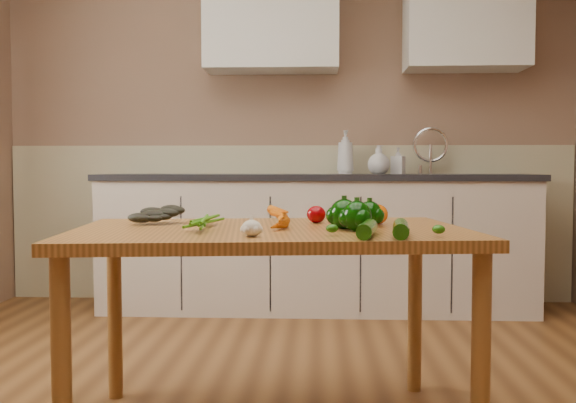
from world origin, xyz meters
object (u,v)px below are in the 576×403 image
(tomato_a, at_px, (316,214))
(pepper_a, at_px, (344,214))
(soap_bottle_c, at_px, (379,160))
(pepper_c, at_px, (357,216))
(leafy_greens, at_px, (157,211))
(tomato_b, at_px, (340,215))
(soap_bottle_b, at_px, (398,161))
(pepper_b, at_px, (369,214))
(zucchini_a, at_px, (401,229))
(garlic_bulb, at_px, (252,228))
(carrot_bunch, at_px, (255,218))
(zucchini_b, at_px, (367,229))
(table, at_px, (271,251))
(soap_bottle_a, at_px, (345,152))
(tomato_c, at_px, (377,214))

(tomato_a, bearing_deg, pepper_a, -66.40)
(soap_bottle_c, relative_size, pepper_c, 1.92)
(leafy_greens, bearing_deg, tomato_b, 2.13)
(soap_bottle_b, height_order, pepper_b, soap_bottle_b)
(zucchini_a, bearing_deg, tomato_a, 118.95)
(pepper_a, height_order, tomato_a, pepper_a)
(leafy_greens, height_order, tomato_a, leafy_greens)
(leafy_greens, xyz_separation_m, pepper_a, (0.70, -0.17, 0.00))
(garlic_bulb, bearing_deg, tomato_a, 68.49)
(carrot_bunch, bearing_deg, soap_bottle_b, 63.97)
(carrot_bunch, distance_m, zucchini_b, 0.46)
(garlic_bulb, height_order, pepper_a, pepper_a)
(zucchini_a, bearing_deg, carrot_bunch, 151.61)
(table, relative_size, pepper_a, 14.28)
(pepper_b, distance_m, zucchini_b, 0.34)
(soap_bottle_a, bearing_deg, zucchini_a, -99.55)
(pepper_a, distance_m, pepper_c, 0.09)
(tomato_c, height_order, zucchini_a, tomato_c)
(soap_bottle_a, relative_size, soap_bottle_b, 1.66)
(soap_bottle_c, bearing_deg, soap_bottle_a, 35.20)
(carrot_bunch, relative_size, tomato_c, 3.08)
(soap_bottle_b, bearing_deg, garlic_bulb, 97.26)
(soap_bottle_b, height_order, carrot_bunch, soap_bottle_b)
(table, relative_size, pepper_b, 16.03)
(pepper_b, bearing_deg, zucchini_b, -95.61)
(soap_bottle_c, xyz_separation_m, pepper_c, (-0.27, -2.17, -0.22))
(soap_bottle_b, xyz_separation_m, tomato_b, (-0.45, -1.94, -0.23))
(soap_bottle_c, xyz_separation_m, tomato_c, (-0.18, -1.91, -0.23))
(table, distance_m, leafy_greens, 0.49)
(soap_bottle_b, bearing_deg, pepper_c, 103.91)
(garlic_bulb, bearing_deg, zucchini_a, 3.25)
(tomato_b, xyz_separation_m, tomato_c, (0.14, -0.02, 0.00))
(soap_bottle_a, height_order, tomato_b, soap_bottle_a)
(leafy_greens, bearing_deg, soap_bottle_c, 62.11)
(tomato_a, height_order, tomato_c, tomato_c)
(table, relative_size, tomato_c, 17.66)
(leafy_greens, distance_m, garlic_bulb, 0.61)
(soap_bottle_b, height_order, zucchini_a, soap_bottle_b)
(leafy_greens, height_order, garlic_bulb, leafy_greens)
(soap_bottle_c, bearing_deg, zucchini_b, 141.70)
(tomato_a, bearing_deg, pepper_c, -65.87)
(table, height_order, pepper_a, pepper_a)
(pepper_b, height_order, zucchini_b, pepper_b)
(soap_bottle_b, distance_m, garlic_bulb, 2.54)
(carrot_bunch, distance_m, pepper_c, 0.36)
(tomato_b, xyz_separation_m, zucchini_b, (0.07, -0.46, -0.01))
(pepper_a, distance_m, zucchini_a, 0.30)
(tomato_b, bearing_deg, soap_bottle_b, 76.87)
(pepper_a, height_order, pepper_b, pepper_a)
(table, distance_m, tomato_b, 0.33)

